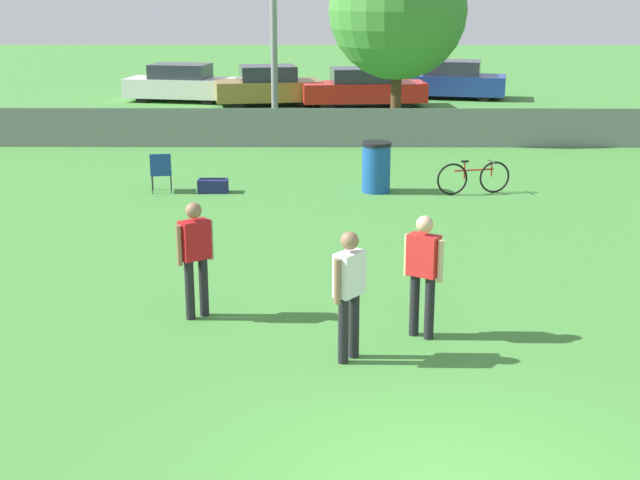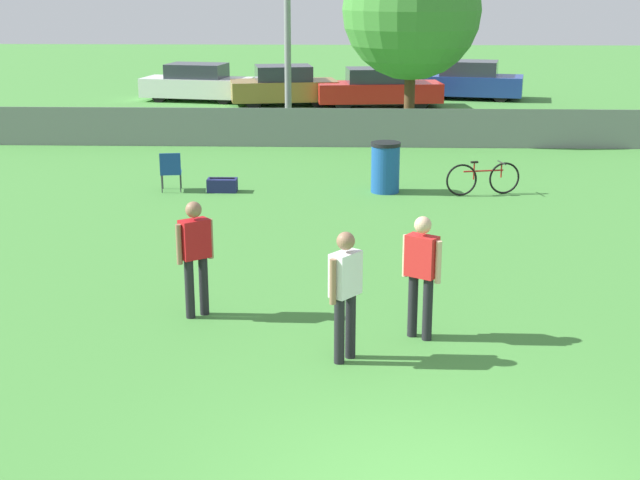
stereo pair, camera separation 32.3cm
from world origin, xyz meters
TOP-DOWN VIEW (x-y plane):
  - fence_backline at (0.00, 18.00)m, footprint 26.90×0.07m
  - tree_near_pole at (0.94, 19.83)m, footprint 4.07×4.07m
  - player_thrower_red at (0.12, 3.96)m, footprint 0.48×0.41m
  - player_defender_red at (-2.95, 4.65)m, footprint 0.46×0.42m
  - player_receiver_white at (-0.86, 3.20)m, footprint 0.42×0.46m
  - folding_chair_sideline at (-4.82, 12.32)m, footprint 0.53×0.53m
  - bicycle_sideline at (2.11, 12.23)m, footprint 1.67×0.52m
  - trash_bin at (-0.03, 12.43)m, footprint 0.66×0.66m
  - gear_bag_sideline at (-3.68, 12.34)m, footprint 0.66×0.36m
  - parked_car_white at (-6.84, 27.94)m, footprint 4.47×2.43m
  - parked_car_tan at (-3.36, 26.77)m, footprint 4.21×2.45m
  - parked_car_red at (0.24, 26.42)m, footprint 4.74×2.17m
  - parked_car_blue at (3.88, 28.99)m, footprint 4.50×2.61m

SIDE VIEW (x-z plane):
  - gear_bag_sideline at x=-3.68m, z-range -0.01..0.31m
  - bicycle_sideline at x=2.11m, z-range -0.01..0.75m
  - folding_chair_sideline at x=-4.82m, z-range 0.05..0.94m
  - fence_backline at x=0.00m, z-range -0.05..1.16m
  - trash_bin at x=-0.03m, z-range 0.00..1.13m
  - parked_car_white at x=-6.84m, z-range -0.04..1.41m
  - parked_car_red at x=0.24m, z-range -0.02..1.42m
  - parked_car_blue at x=3.88m, z-range -0.04..1.45m
  - parked_car_tan at x=-3.36m, z-range -0.03..1.46m
  - player_thrower_red at x=0.12m, z-range 0.14..1.80m
  - player_defender_red at x=-2.95m, z-range 0.14..1.80m
  - player_receiver_white at x=-0.86m, z-range 0.14..1.80m
  - tree_near_pole at x=0.94m, z-range 0.84..6.61m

